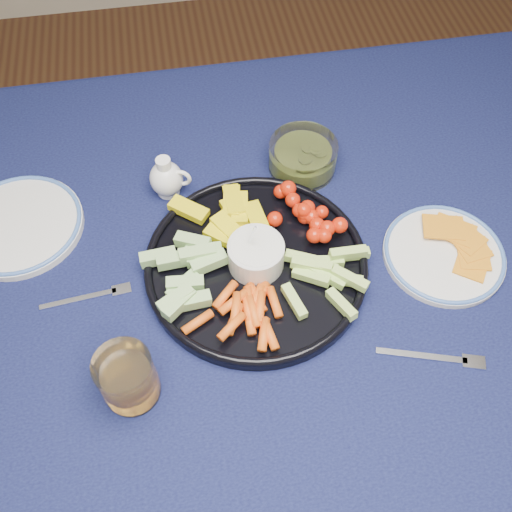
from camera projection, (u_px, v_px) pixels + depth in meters
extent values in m
plane|color=#55361D|center=(251.00, 402.00, 1.62)|extent=(4.00, 4.00, 0.00)
cylinder|color=#493118|center=(473.00, 178.00, 1.63)|extent=(0.07, 0.07, 0.70)
cube|color=#493118|center=(248.00, 264.00, 1.02)|extent=(1.60, 1.00, 0.04)
cube|color=black|center=(248.00, 257.00, 1.00)|extent=(1.66, 1.06, 0.01)
cube|color=black|center=(214.00, 116.00, 1.42)|extent=(1.66, 0.01, 0.30)
cylinder|color=black|center=(256.00, 266.00, 0.98)|extent=(0.38, 0.38, 0.02)
torus|color=black|center=(256.00, 262.00, 0.97)|extent=(0.38, 0.38, 0.01)
cylinder|color=silver|center=(256.00, 255.00, 0.95)|extent=(0.09, 0.09, 0.05)
cylinder|color=white|center=(256.00, 248.00, 0.93)|extent=(0.08, 0.08, 0.01)
cylinder|color=white|center=(169.00, 190.00, 1.08)|extent=(0.04, 0.04, 0.01)
ellipsoid|color=white|center=(166.00, 179.00, 1.06)|extent=(0.06, 0.06, 0.07)
cylinder|color=white|center=(164.00, 165.00, 1.02)|extent=(0.03, 0.03, 0.03)
torus|color=white|center=(181.00, 178.00, 1.05)|extent=(0.04, 0.02, 0.04)
torus|color=#426BBB|center=(165.00, 170.00, 1.04)|extent=(0.03, 0.03, 0.00)
cylinder|color=white|center=(303.00, 156.00, 1.09)|extent=(0.13, 0.13, 0.06)
cylinder|color=#5C691E|center=(302.00, 160.00, 1.10)|extent=(0.11, 0.11, 0.03)
cylinder|color=silver|center=(444.00, 255.00, 1.00)|extent=(0.21, 0.21, 0.01)
torus|color=#426BBB|center=(445.00, 252.00, 0.99)|extent=(0.21, 0.21, 0.01)
cylinder|color=white|center=(127.00, 378.00, 0.82)|extent=(0.08, 0.08, 0.10)
cylinder|color=orange|center=(130.00, 384.00, 0.84)|extent=(0.07, 0.07, 0.05)
cube|color=silver|center=(78.00, 299.00, 0.95)|extent=(0.13, 0.02, 0.00)
cube|color=silver|center=(122.00, 289.00, 0.96)|extent=(0.03, 0.02, 0.00)
cube|color=silver|center=(421.00, 356.00, 0.89)|extent=(0.14, 0.05, 0.00)
cube|color=silver|center=(474.00, 362.00, 0.89)|extent=(0.04, 0.03, 0.00)
cylinder|color=silver|center=(19.00, 226.00, 1.03)|extent=(0.23, 0.23, 0.01)
torus|color=#426BBB|center=(18.00, 223.00, 1.02)|extent=(0.23, 0.23, 0.01)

